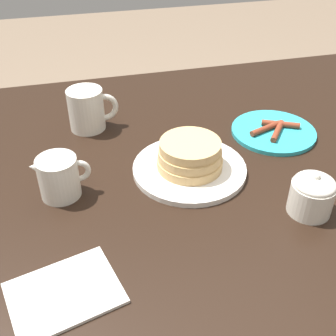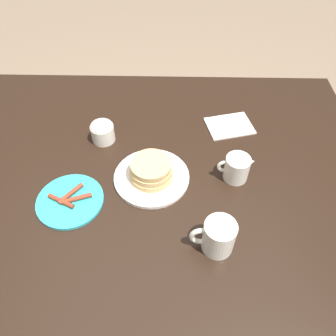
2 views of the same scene
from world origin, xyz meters
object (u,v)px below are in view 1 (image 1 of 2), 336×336
Objects in this scene: pancake_plate at (190,160)px; coffee_mug at (88,109)px; side_plate_bacon at (274,131)px; creamer_pitcher at (58,177)px; napkin at (64,293)px; sugar_bowl at (312,194)px.

pancake_plate is 1.99× the size of coffee_mug.
side_plate_bacon is 0.44m from coffee_mug.
creamer_pitcher reaches higher than side_plate_bacon.
creamer_pitcher reaches higher than napkin.
napkin is (-0.27, -0.25, -0.02)m from pancake_plate.
coffee_mug is 1.37× the size of sugar_bowl.
side_plate_bacon is 0.51m from creamer_pitcher.
side_plate_bacon reaches higher than napkin.
side_plate_bacon is at bearing 77.48° from sugar_bowl.
napkin is (-0.09, -0.48, -0.05)m from coffee_mug.
sugar_bowl reaches higher than pancake_plate.
pancake_plate is 0.37m from napkin.
pancake_plate is 2.72× the size of sugar_bowl.
side_plate_bacon is (0.24, 0.09, -0.02)m from pancake_plate.
napkin is at bearing -145.61° from side_plate_bacon.
creamer_pitcher is (-0.50, -0.11, 0.04)m from side_plate_bacon.
coffee_mug is 1.04× the size of creamer_pitcher.
pancake_plate is 0.26m from side_plate_bacon.
pancake_plate reaches higher than napkin.
sugar_bowl reaches higher than side_plate_bacon.
side_plate_bacon is at bearing 12.06° from creamer_pitcher.
pancake_plate is 0.30m from coffee_mug.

